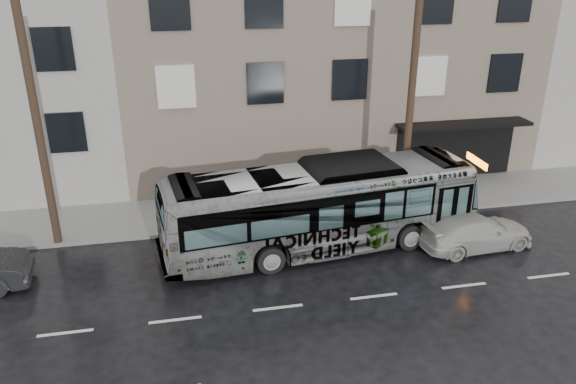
{
  "coord_description": "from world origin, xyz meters",
  "views": [
    {
      "loc": [
        -2.68,
        -17.18,
        10.31
      ],
      "look_at": [
        1.35,
        2.5,
        1.8
      ],
      "focal_mm": 35.0,
      "sensor_mm": 36.0,
      "label": 1
    }
  ],
  "objects_px": {
    "utility_pole_rear": "(38,129)",
    "bus": "(321,208)",
    "sign_post": "(428,183)",
    "utility_pole_front": "(410,109)",
    "white_sedan": "(476,232)"
  },
  "relations": [
    {
      "from": "bus",
      "to": "sign_post",
      "type": "bearing_deg",
      "value": -74.3
    },
    {
      "from": "utility_pole_front",
      "to": "white_sedan",
      "type": "xyz_separation_m",
      "value": [
        1.59,
        -3.34,
        -4.0
      ]
    },
    {
      "from": "utility_pole_rear",
      "to": "white_sedan",
      "type": "relative_size",
      "value": 2.02
    },
    {
      "from": "utility_pole_front",
      "to": "utility_pole_rear",
      "type": "bearing_deg",
      "value": 180.0
    },
    {
      "from": "sign_post",
      "to": "utility_pole_rear",
      "type": "bearing_deg",
      "value": 180.0
    },
    {
      "from": "utility_pole_front",
      "to": "utility_pole_rear",
      "type": "height_order",
      "value": "same"
    },
    {
      "from": "utility_pole_front",
      "to": "white_sedan",
      "type": "height_order",
      "value": "utility_pole_front"
    },
    {
      "from": "utility_pole_rear",
      "to": "utility_pole_front",
      "type": "bearing_deg",
      "value": 0.0
    },
    {
      "from": "utility_pole_rear",
      "to": "bus",
      "type": "relative_size",
      "value": 0.75
    },
    {
      "from": "sign_post",
      "to": "bus",
      "type": "xyz_separation_m",
      "value": [
        -5.3,
        -2.18,
        0.32
      ]
    },
    {
      "from": "utility_pole_rear",
      "to": "sign_post",
      "type": "relative_size",
      "value": 3.75
    },
    {
      "from": "sign_post",
      "to": "bus",
      "type": "bearing_deg",
      "value": -157.63
    },
    {
      "from": "utility_pole_rear",
      "to": "sign_post",
      "type": "distance_m",
      "value": 15.46
    },
    {
      "from": "utility_pole_rear",
      "to": "bus",
      "type": "xyz_separation_m",
      "value": [
        9.8,
        -2.18,
        -2.98
      ]
    },
    {
      "from": "utility_pole_front",
      "to": "sign_post",
      "type": "bearing_deg",
      "value": 0.0
    }
  ]
}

